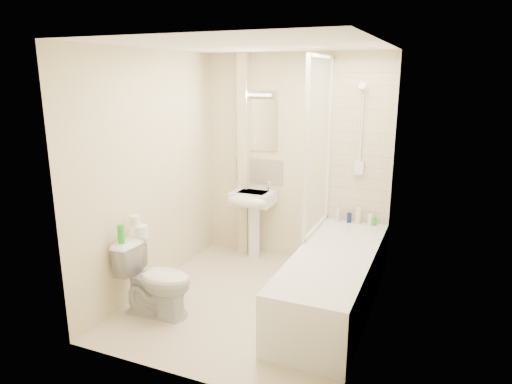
% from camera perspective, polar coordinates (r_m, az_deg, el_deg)
% --- Properties ---
extents(floor, '(2.50, 2.50, 0.00)m').
position_cam_1_polar(floor, '(4.59, -0.47, -13.52)').
color(floor, beige).
rests_on(floor, ground).
extents(wall_back, '(2.20, 0.02, 2.40)m').
position_cam_1_polar(wall_back, '(5.31, 4.87, 4.05)').
color(wall_back, beige).
rests_on(wall_back, ground).
extents(wall_left, '(0.02, 2.50, 2.40)m').
position_cam_1_polar(wall_left, '(4.70, -12.91, 2.37)').
color(wall_left, beige).
rests_on(wall_left, ground).
extents(wall_right, '(0.02, 2.50, 2.40)m').
position_cam_1_polar(wall_right, '(3.88, 14.58, -0.30)').
color(wall_right, beige).
rests_on(wall_right, ground).
extents(ceiling, '(2.20, 2.50, 0.02)m').
position_cam_1_polar(ceiling, '(4.06, -0.55, 17.90)').
color(ceiling, white).
rests_on(ceiling, wall_back).
extents(tile_back, '(0.70, 0.01, 1.75)m').
position_cam_1_polar(tile_back, '(5.09, 12.98, 5.84)').
color(tile_back, beige).
rests_on(tile_back, wall_back).
extents(tile_right, '(0.01, 2.10, 1.75)m').
position_cam_1_polar(tile_right, '(4.02, 15.05, 3.49)').
color(tile_right, beige).
rests_on(tile_right, wall_right).
extents(pipe_boxing, '(0.12, 0.12, 2.40)m').
position_cam_1_polar(pipe_boxing, '(5.48, -1.51, 4.42)').
color(pipe_boxing, beige).
rests_on(pipe_boxing, ground).
extents(splashback, '(0.60, 0.02, 0.30)m').
position_cam_1_polar(splashback, '(5.49, 0.41, 2.63)').
color(splashback, beige).
rests_on(splashback, wall_back).
extents(mirror, '(0.46, 0.01, 0.60)m').
position_cam_1_polar(mirror, '(5.40, 0.41, 8.35)').
color(mirror, white).
rests_on(mirror, wall_back).
extents(strip_light, '(0.42, 0.07, 0.07)m').
position_cam_1_polar(strip_light, '(5.35, 0.32, 12.26)').
color(strip_light, silver).
rests_on(strip_light, wall_back).
extents(bathtub, '(0.70, 2.10, 0.55)m').
position_cam_1_polar(bathtub, '(4.43, 9.68, -10.69)').
color(bathtub, white).
rests_on(bathtub, ground).
extents(shower_screen, '(0.04, 0.92, 1.80)m').
position_cam_1_polar(shower_screen, '(4.73, 7.84, 5.75)').
color(shower_screen, white).
rests_on(shower_screen, bathtub).
extents(shower_fixture, '(0.10, 0.16, 0.99)m').
position_cam_1_polar(shower_fixture, '(5.03, 12.94, 7.13)').
color(shower_fixture, white).
rests_on(shower_fixture, wall_back).
extents(pedestal_sink, '(0.48, 0.46, 0.94)m').
position_cam_1_polar(pedestal_sink, '(5.38, -0.53, -1.73)').
color(pedestal_sink, white).
rests_on(pedestal_sink, ground).
extents(bottle_white_a, '(0.06, 0.06, 0.14)m').
position_cam_1_polar(bottle_white_a, '(5.23, 10.18, -2.84)').
color(bottle_white_a, silver).
rests_on(bottle_white_a, bathtub).
extents(bottle_blue, '(0.05, 0.05, 0.11)m').
position_cam_1_polar(bottle_blue, '(5.21, 11.57, -3.16)').
color(bottle_blue, navy).
rests_on(bottle_blue, bathtub).
extents(bottle_cream, '(0.06, 0.06, 0.18)m').
position_cam_1_polar(bottle_cream, '(5.18, 12.66, -2.91)').
color(bottle_cream, beige).
rests_on(bottle_cream, bathtub).
extents(bottle_white_b, '(0.05, 0.05, 0.13)m').
position_cam_1_polar(bottle_white_b, '(5.17, 14.11, -3.36)').
color(bottle_white_b, white).
rests_on(bottle_white_b, bathtub).
extents(bottle_green, '(0.06, 0.06, 0.09)m').
position_cam_1_polar(bottle_green, '(5.17, 14.51, -3.59)').
color(bottle_green, green).
rests_on(bottle_green, bathtub).
extents(toilet, '(0.46, 0.72, 0.69)m').
position_cam_1_polar(toilet, '(4.34, -12.38, -10.57)').
color(toilet, white).
rests_on(toilet, ground).
extents(toilet_roll_lower, '(0.12, 0.12, 0.10)m').
position_cam_1_polar(toilet_roll_lower, '(4.38, -14.15, -4.76)').
color(toilet_roll_lower, white).
rests_on(toilet_roll_lower, toilet).
extents(toilet_roll_upper, '(0.10, 0.10, 0.09)m').
position_cam_1_polar(toilet_roll_upper, '(4.38, -14.87, -3.45)').
color(toilet_roll_upper, white).
rests_on(toilet_roll_upper, toilet_roll_lower).
extents(green_bottle, '(0.06, 0.06, 0.17)m').
position_cam_1_polar(green_bottle, '(4.25, -16.53, -5.07)').
color(green_bottle, green).
rests_on(green_bottle, toilet).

